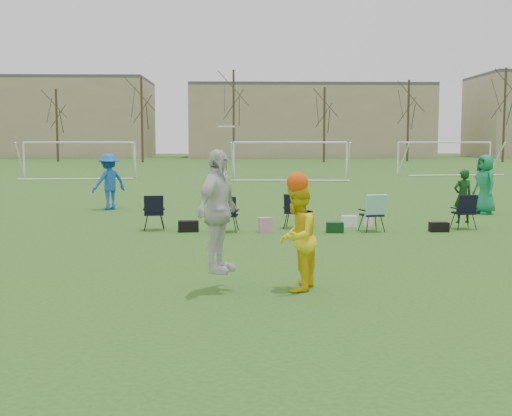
{
  "coord_description": "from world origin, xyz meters",
  "views": [
    {
      "loc": [
        0.74,
        -9.45,
        2.4
      ],
      "look_at": [
        1.03,
        1.78,
        1.25
      ],
      "focal_mm": 45.0,
      "sensor_mm": 36.0,
      "label": 1
    }
  ],
  "objects_px": {
    "goal_right": "(445,149)",
    "fielder_green_far": "(485,184)",
    "fielder_blue": "(109,182)",
    "center_contest": "(255,222)",
    "goal_mid": "(290,150)",
    "goal_left": "(80,149)"
  },
  "relations": [
    {
      "from": "goal_right",
      "to": "fielder_green_far",
      "type": "bearing_deg",
      "value": -113.0
    },
    {
      "from": "fielder_blue",
      "to": "goal_right",
      "type": "relative_size",
      "value": 0.27
    },
    {
      "from": "fielder_blue",
      "to": "fielder_green_far",
      "type": "relative_size",
      "value": 1.0
    },
    {
      "from": "center_contest",
      "to": "goal_mid",
      "type": "bearing_deg",
      "value": 84.49
    },
    {
      "from": "fielder_blue",
      "to": "goal_left",
      "type": "distance_m",
      "value": 21.34
    },
    {
      "from": "goal_left",
      "to": "fielder_green_far",
      "type": "bearing_deg",
      "value": -54.38
    },
    {
      "from": "center_contest",
      "to": "fielder_blue",
      "type": "bearing_deg",
      "value": 111.08
    },
    {
      "from": "fielder_blue",
      "to": "center_contest",
      "type": "height_order",
      "value": "center_contest"
    },
    {
      "from": "fielder_blue",
      "to": "fielder_green_far",
      "type": "distance_m",
      "value": 13.05
    },
    {
      "from": "goal_left",
      "to": "goal_right",
      "type": "relative_size",
      "value": 1.01
    },
    {
      "from": "fielder_blue",
      "to": "center_contest",
      "type": "distance_m",
      "value": 13.71
    },
    {
      "from": "fielder_blue",
      "to": "goal_mid",
      "type": "relative_size",
      "value": 0.27
    },
    {
      "from": "fielder_blue",
      "to": "goal_mid",
      "type": "bearing_deg",
      "value": -155.39
    },
    {
      "from": "center_contest",
      "to": "goal_mid",
      "type": "height_order",
      "value": "center_contest"
    },
    {
      "from": "fielder_green_far",
      "to": "goal_left",
      "type": "xyz_separation_m",
      "value": [
        -18.99,
        22.14,
        0.93
      ]
    },
    {
      "from": "fielder_blue",
      "to": "fielder_green_far",
      "type": "bearing_deg",
      "value": 130.38
    },
    {
      "from": "goal_mid",
      "to": "goal_right",
      "type": "bearing_deg",
      "value": 30.57
    },
    {
      "from": "fielder_blue",
      "to": "goal_mid",
      "type": "height_order",
      "value": "goal_mid"
    },
    {
      "from": "goal_left",
      "to": "goal_mid",
      "type": "bearing_deg",
      "value": -13.13
    },
    {
      "from": "fielder_green_far",
      "to": "goal_right",
      "type": "bearing_deg",
      "value": 150.42
    },
    {
      "from": "fielder_blue",
      "to": "goal_left",
      "type": "relative_size",
      "value": 0.27
    },
    {
      "from": "fielder_green_far",
      "to": "goal_right",
      "type": "xyz_separation_m",
      "value": [
        7.01,
        26.14,
        0.93
      ]
    }
  ]
}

